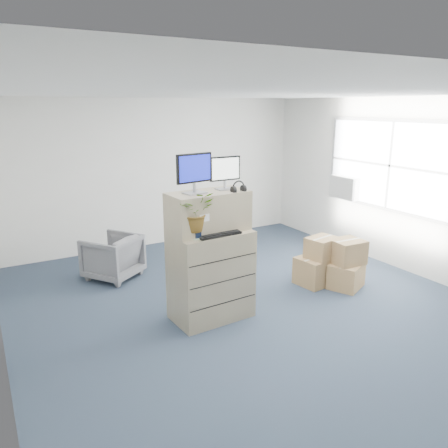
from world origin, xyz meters
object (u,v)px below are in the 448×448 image
Objects in this scene: filing_cabinet_lower at (211,275)px; monitor_right at (225,171)px; water_bottle at (212,218)px; keyboard at (218,234)px; monitor_left at (194,171)px; potted_plant at (195,217)px; office_chair at (113,255)px.

filing_cabinet_lower is 1.33m from monitor_right.
keyboard is at bearing -104.68° from water_bottle.
filing_cabinet_lower is at bearing -20.73° from monitor_left.
monitor_left is at bearing -173.46° from monitor_right.
monitor_left is 0.45m from monitor_right.
filing_cabinet_lower is 0.89m from potted_plant.
filing_cabinet_lower is at bearing 25.81° from potted_plant.
water_bottle is at bearing 72.27° from keyboard.
monitor_left is (-0.19, 0.04, 1.34)m from filing_cabinet_lower.
potted_plant is (-0.28, -0.13, 0.83)m from filing_cabinet_lower.
monitor_left reaches higher than monitor_right.
office_chair is at bearing 117.71° from monitor_right.
keyboard is at bearing -134.78° from monitor_right.
office_chair is (-0.98, 1.86, -1.49)m from monitor_right.
office_chair is (-0.45, 2.09, -1.03)m from potted_plant.
monitor_left is 1.66× the size of water_bottle.
monitor_right is 0.79m from keyboard.
filing_cabinet_lower is at bearing -129.97° from water_bottle.
monitor_right reaches higher than office_chair.
office_chair is (-0.53, 1.91, -1.53)m from monitor_left.
potted_plant is (-0.35, -0.22, 0.11)m from water_bottle.
office_chair is (-0.80, 1.87, -0.92)m from water_bottle.
filing_cabinet_lower reaches higher than office_chair.
monitor_left is 0.67m from water_bottle.
filing_cabinet_lower is 3.95× the size of water_bottle.
monitor_left is 2.51m from office_chair.
filing_cabinet_lower is 2.29× the size of potted_plant.
potted_plant is at bearing -147.70° from water_bottle.
keyboard is 2.37m from office_chair.
monitor_right is (0.45, 0.05, -0.04)m from monitor_left.
monitor_right is at bearing 82.61° from office_chair.
potted_plant is (-0.09, -0.17, -0.50)m from monitor_left.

